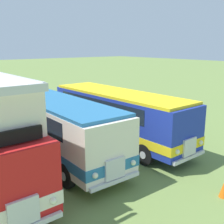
% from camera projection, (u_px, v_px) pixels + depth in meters
% --- Properties ---
extents(bus_eighth_in_row, '(2.71, 10.30, 2.99)m').
position_uv_depth(bus_eighth_in_row, '(53.00, 122.00, 14.08)').
color(bus_eighth_in_row, silver).
rests_on(bus_eighth_in_row, ground).
extents(bus_ninth_in_row, '(2.80, 9.90, 2.99)m').
position_uv_depth(bus_ninth_in_row, '(118.00, 113.00, 15.99)').
color(bus_ninth_in_row, '#1E339E').
rests_on(bus_ninth_in_row, ground).
extents(cone_near_end, '(0.36, 0.36, 0.70)m').
position_uv_depth(cone_near_end, '(224.00, 188.00, 10.35)').
color(cone_near_end, orange).
rests_on(cone_near_end, ground).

